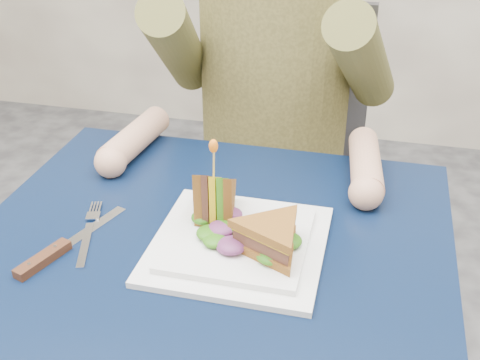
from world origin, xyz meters
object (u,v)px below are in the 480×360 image
(table, at_px, (202,295))
(sandwich_upright, at_px, (215,198))
(plate, at_px, (239,243))
(chair, at_px, (279,159))
(knife, at_px, (53,253))
(diner, at_px, (275,29))
(fork, at_px, (88,234))
(sandwich_flat, at_px, (271,238))

(table, relative_size, sandwich_upright, 5.57)
(plate, bearing_deg, chair, 94.52)
(chair, xyz_separation_m, sandwich_upright, (0.00, -0.61, 0.24))
(sandwich_upright, height_order, knife, sandwich_upright)
(diner, distance_m, fork, 0.62)
(chair, height_order, diner, diner)
(chair, relative_size, diner, 1.25)
(diner, height_order, fork, diner)
(plate, xyz_separation_m, sandwich_upright, (-0.05, 0.04, 0.05))
(table, bearing_deg, fork, 178.24)
(chair, bearing_deg, knife, -106.12)
(table, height_order, diner, diner)
(chair, xyz_separation_m, diner, (-0.00, -0.11, 0.37))
(table, relative_size, sandwich_flat, 4.37)
(table, distance_m, diner, 0.63)
(chair, distance_m, knife, 0.79)
(fork, bearing_deg, sandwich_upright, 20.52)
(chair, relative_size, fork, 5.30)
(table, relative_size, plate, 2.88)
(fork, bearing_deg, knife, -113.80)
(chair, height_order, sandwich_upright, chair)
(diner, xyz_separation_m, sandwich_upright, (0.00, -0.50, -0.13))
(sandwich_flat, distance_m, sandwich_upright, 0.13)
(plate, xyz_separation_m, knife, (-0.27, -0.09, -0.00))
(table, distance_m, sandwich_flat, 0.16)
(chair, bearing_deg, sandwich_flat, -81.06)
(plate, height_order, sandwich_flat, sandwich_flat)
(chair, bearing_deg, fork, -105.40)
(table, bearing_deg, knife, -165.57)
(sandwich_flat, height_order, fork, sandwich_flat)
(table, height_order, sandwich_flat, sandwich_flat)
(plate, distance_m, sandwich_upright, 0.08)
(sandwich_upright, distance_m, fork, 0.21)
(chair, relative_size, plate, 3.58)
(knife, bearing_deg, table, 14.43)
(diner, height_order, sandwich_flat, diner)
(fork, distance_m, knife, 0.07)
(table, height_order, plate, plate)
(chair, distance_m, sandwich_flat, 0.73)
(table, bearing_deg, plate, 31.31)
(sandwich_flat, bearing_deg, fork, -179.88)
(sandwich_flat, bearing_deg, knife, -169.16)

